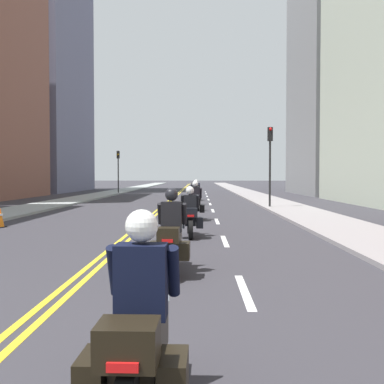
# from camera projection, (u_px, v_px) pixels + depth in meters

# --- Properties ---
(ground_plane) EXTENTS (264.00, 264.00, 0.00)m
(ground_plane) POSITION_uv_depth(u_px,v_px,m) (177.00, 195.00, 47.89)
(ground_plane) COLOR #312F35
(sidewalk_left) EXTENTS (2.84, 144.00, 0.12)m
(sidewalk_left) POSITION_uv_depth(u_px,v_px,m) (104.00, 194.00, 47.99)
(sidewalk_left) COLOR #919795
(sidewalk_left) RESTS_ON ground
(sidewalk_right) EXTENTS (2.84, 144.00, 0.12)m
(sidewalk_right) POSITION_uv_depth(u_px,v_px,m) (250.00, 194.00, 47.78)
(sidewalk_right) COLOR gray
(sidewalk_right) RESTS_ON ground
(centreline_yellow_inner) EXTENTS (0.12, 132.00, 0.01)m
(centreline_yellow_inner) POSITION_uv_depth(u_px,v_px,m) (176.00, 195.00, 47.89)
(centreline_yellow_inner) COLOR yellow
(centreline_yellow_inner) RESTS_ON ground
(centreline_yellow_outer) EXTENTS (0.12, 132.00, 0.01)m
(centreline_yellow_outer) POSITION_uv_depth(u_px,v_px,m) (178.00, 195.00, 47.88)
(centreline_yellow_outer) COLOR yellow
(centreline_yellow_outer) RESTS_ON ground
(lane_dashes_white) EXTENTS (0.14, 56.40, 0.01)m
(lane_dashes_white) POSITION_uv_depth(u_px,v_px,m) (211.00, 207.00, 28.86)
(lane_dashes_white) COLOR silver
(lane_dashes_white) RESTS_ON ground
(building_left_2) EXTENTS (7.65, 17.63, 30.66)m
(building_left_2) POSITION_uv_depth(u_px,v_px,m) (46.00, 64.00, 57.18)
(building_left_2) COLOR slate
(building_left_2) RESTS_ON ground
(building_right_2) EXTENTS (8.95, 14.29, 31.45)m
(building_right_2) POSITION_uv_depth(u_px,v_px,m) (344.00, 39.00, 48.06)
(building_right_2) COLOR gray
(building_right_2) RESTS_ON ground
(motorcycle_0) EXTENTS (0.77, 2.14, 1.65)m
(motorcycle_0) POSITION_uv_depth(u_px,v_px,m) (140.00, 338.00, 3.66)
(motorcycle_0) COLOR black
(motorcycle_0) RESTS_ON ground
(motorcycle_1) EXTENTS (0.77, 2.22, 1.67)m
(motorcycle_1) POSITION_uv_depth(u_px,v_px,m) (171.00, 240.00, 9.28)
(motorcycle_1) COLOR black
(motorcycle_1) RESTS_ON ground
(motorcycle_2) EXTENTS (0.78, 2.14, 1.58)m
(motorcycle_2) POSITION_uv_depth(u_px,v_px,m) (190.00, 217.00, 14.82)
(motorcycle_2) COLOR black
(motorcycle_2) RESTS_ON ground
(motorcycle_3) EXTENTS (0.77, 2.26, 1.69)m
(motorcycle_3) POSITION_uv_depth(u_px,v_px,m) (195.00, 205.00, 20.44)
(motorcycle_3) COLOR black
(motorcycle_3) RESTS_ON ground
(motorcycle_4) EXTENTS (0.78, 2.21, 1.61)m
(motorcycle_4) POSITION_uv_depth(u_px,v_px,m) (194.00, 199.00, 25.87)
(motorcycle_4) COLOR black
(motorcycle_4) RESTS_ON ground
(motorcycle_5) EXTENTS (0.77, 2.18, 1.61)m
(motorcycle_5) POSITION_uv_depth(u_px,v_px,m) (195.00, 195.00, 30.97)
(motorcycle_5) COLOR black
(motorcycle_5) RESTS_ON ground
(motorcycle_6) EXTENTS (0.78, 2.28, 1.61)m
(motorcycle_6) POSITION_uv_depth(u_px,v_px,m) (196.00, 192.00, 36.55)
(motorcycle_6) COLOR black
(motorcycle_6) RESTS_ON ground
(traffic_cone_0) EXTENTS (0.34, 0.34, 0.74)m
(traffic_cone_0) POSITION_uv_depth(u_px,v_px,m) (0.00, 217.00, 17.54)
(traffic_cone_0) COLOR black
(traffic_cone_0) RESTS_ON ground
(traffic_light_near) EXTENTS (0.28, 0.38, 4.71)m
(traffic_light_near) POSITION_uv_depth(u_px,v_px,m) (270.00, 152.00, 27.50)
(traffic_light_near) COLOR black
(traffic_light_near) RESTS_ON ground
(traffic_light_far) EXTENTS (0.28, 0.38, 4.52)m
(traffic_light_far) POSITION_uv_depth(u_px,v_px,m) (118.00, 164.00, 50.13)
(traffic_light_far) COLOR black
(traffic_light_far) RESTS_ON ground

